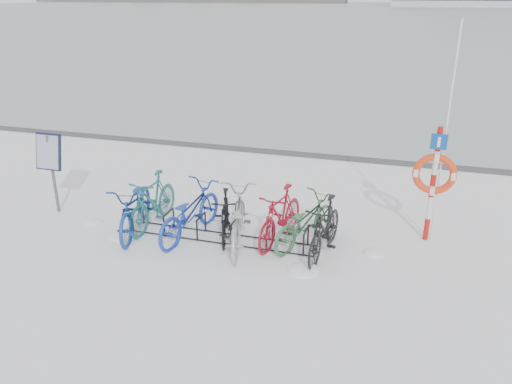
% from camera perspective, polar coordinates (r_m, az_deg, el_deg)
% --- Properties ---
extents(ground, '(900.00, 900.00, 0.00)m').
position_cam_1_polar(ground, '(10.18, -4.35, -5.30)').
color(ground, white).
rests_on(ground, ground).
extents(ice_sheet, '(400.00, 298.00, 0.02)m').
position_cam_1_polar(ice_sheet, '(163.54, 16.48, 19.30)').
color(ice_sheet, '#A2AFB6').
rests_on(ice_sheet, ground).
extents(quay_edge, '(400.00, 0.25, 0.10)m').
position_cam_1_polar(quay_edge, '(15.42, 3.46, 4.46)').
color(quay_edge, '#3F3F42').
rests_on(quay_edge, ground).
extents(bike_rack, '(4.00, 0.48, 0.46)m').
position_cam_1_polar(bike_rack, '(10.10, -4.38, -4.39)').
color(bike_rack, black).
rests_on(bike_rack, ground).
extents(info_board, '(0.61, 0.24, 1.83)m').
position_cam_1_polar(info_board, '(11.78, -22.54, 3.78)').
color(info_board, '#595B5E').
rests_on(info_board, ground).
extents(lifebuoy_station, '(0.81, 0.23, 4.23)m').
position_cam_1_polar(lifebuoy_station, '(10.10, 19.74, 1.94)').
color(lifebuoy_station, '#AC170D').
rests_on(lifebuoy_station, ground).
extents(bike_0, '(1.26, 2.28, 1.13)m').
position_cam_1_polar(bike_0, '(10.55, -13.59, -1.49)').
color(bike_0, navy).
rests_on(bike_0, ground).
extents(bike_1, '(0.59, 1.95, 1.16)m').
position_cam_1_polar(bike_1, '(10.72, -11.72, -0.86)').
color(bike_1, '#1D6264').
rests_on(bike_1, ground).
extents(bike_2, '(1.09, 2.20, 1.10)m').
position_cam_1_polar(bike_2, '(10.15, -7.62, -2.08)').
color(bike_2, '#1B3AAB').
rests_on(bike_2, ground).
extents(bike_3, '(0.90, 1.69, 0.98)m').
position_cam_1_polar(bike_3, '(10.04, -3.55, -2.59)').
color(bike_3, black).
rests_on(bike_3, ground).
extents(bike_4, '(1.27, 2.27, 1.13)m').
position_cam_1_polar(bike_4, '(9.71, -2.23, -2.97)').
color(bike_4, '#9B9CA2').
rests_on(bike_4, ground).
extents(bike_5, '(0.89, 1.95, 1.13)m').
position_cam_1_polar(bike_5, '(9.86, 2.80, -2.58)').
color(bike_5, maroon).
rests_on(bike_5, ground).
extents(bike_6, '(1.39, 2.02, 1.00)m').
position_cam_1_polar(bike_6, '(9.81, 5.61, -3.17)').
color(bike_6, '#336D45').
rests_on(bike_6, ground).
extents(bike_7, '(0.77, 1.91, 1.12)m').
position_cam_1_polar(bike_7, '(9.43, 7.87, -3.99)').
color(bike_7, black).
rests_on(bike_7, ground).
extents(snow_drifts, '(6.33, 1.87, 0.21)m').
position_cam_1_polar(snow_drifts, '(9.95, -4.85, -6.00)').
color(snow_drifts, white).
rests_on(snow_drifts, ground).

